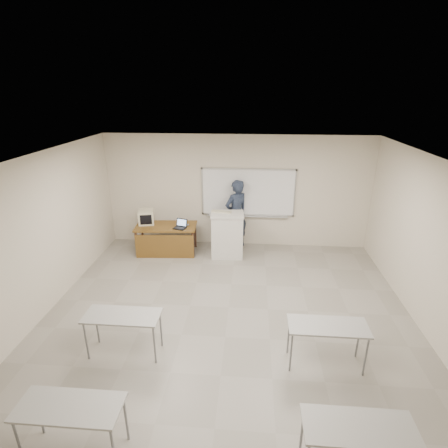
# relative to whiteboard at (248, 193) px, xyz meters

# --- Properties ---
(floor) EXTENTS (7.00, 8.00, 0.01)m
(floor) POSITION_rel_whiteboard_xyz_m (-0.30, -3.97, -1.49)
(floor) COLOR gray
(floor) RESTS_ON ground
(whiteboard) EXTENTS (2.48, 0.10, 1.31)m
(whiteboard) POSITION_rel_whiteboard_xyz_m (0.00, 0.00, 0.00)
(whiteboard) COLOR white
(whiteboard) RESTS_ON floor
(student_desks) EXTENTS (4.40, 2.20, 0.73)m
(student_desks) POSITION_rel_whiteboard_xyz_m (-0.30, -5.32, -0.81)
(student_desks) COLOR gray
(student_desks) RESTS_ON floor
(instructor_desk) EXTENTS (1.56, 0.78, 0.75)m
(instructor_desk) POSITION_rel_whiteboard_xyz_m (-2.10, -0.78, -0.92)
(instructor_desk) COLOR brown
(instructor_desk) RESTS_ON floor
(podium) EXTENTS (0.82, 0.60, 1.16)m
(podium) POSITION_rel_whiteboard_xyz_m (-0.50, -0.77, -0.90)
(podium) COLOR beige
(podium) RESTS_ON floor
(crt_monitor) EXTENTS (0.39, 0.44, 0.37)m
(crt_monitor) POSITION_rel_whiteboard_xyz_m (-2.65, -0.54, -0.55)
(crt_monitor) COLOR beige
(crt_monitor) RESTS_ON instructor_desk
(laptop) EXTENTS (0.30, 0.27, 0.22)m
(laptop) POSITION_rel_whiteboard_xyz_m (-1.71, -0.80, -0.68)
(laptop) COLOR black
(laptop) RESTS_ON instructor_desk
(mouse) EXTENTS (0.11, 0.08, 0.04)m
(mouse) POSITION_rel_whiteboard_xyz_m (-1.55, -0.62, -0.71)
(mouse) COLOR #B3B5BB
(mouse) RESTS_ON instructor_desk
(keyboard) EXTENTS (0.52, 0.26, 0.03)m
(keyboard) POSITION_rel_whiteboard_xyz_m (-0.65, -0.69, -0.30)
(keyboard) COLOR beige
(keyboard) RESTS_ON podium
(presenter) EXTENTS (0.82, 0.78, 1.87)m
(presenter) POSITION_rel_whiteboard_xyz_m (-0.30, -0.17, -0.54)
(presenter) COLOR black
(presenter) RESTS_ON floor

